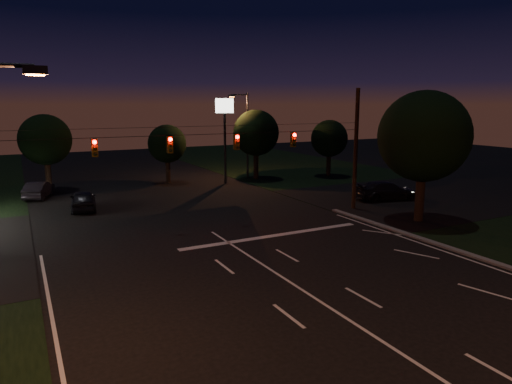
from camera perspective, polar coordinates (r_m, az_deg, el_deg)
ground at (r=17.33m, az=13.00°, el=-16.21°), size 140.00×140.00×0.00m
cross_street_right at (r=41.68m, az=19.69°, el=-0.56°), size 20.00×16.00×0.02m
stop_bar at (r=27.74m, az=2.22°, el=-5.48°), size 12.00×0.50×0.01m
utility_pole_right at (r=35.54m, az=12.06°, el=-2.06°), size 0.30×0.30×9.00m
signal_span at (r=28.54m, az=-6.47°, el=6.17°), size 24.00×0.40×1.56m
pole_sign_right at (r=45.43m, az=-3.93°, el=8.87°), size 1.80×0.30×8.40m
street_light_right_far at (r=48.66m, az=-1.35°, el=7.85°), size 2.20×0.35×9.00m
tree_right_near at (r=32.30m, az=20.07°, el=6.44°), size 6.00×6.00×8.76m
tree_far_b at (r=45.86m, az=-24.82°, el=5.88°), size 4.60×4.60×6.98m
tree_far_c at (r=46.77m, az=-11.07°, el=5.89°), size 3.80×3.80×5.86m
tree_far_d at (r=48.26m, az=-0.05°, el=7.34°), size 4.80×4.80×7.30m
tree_far_e at (r=50.85m, az=9.09°, el=6.58°), size 4.00×4.00×6.18m
car_oncoming_a at (r=36.59m, az=-20.79°, el=-0.97°), size 2.33×4.59×1.50m
car_oncoming_b at (r=42.74m, az=-25.50°, el=0.25°), size 2.81×4.60×1.43m
car_cross at (r=39.28m, az=16.05°, el=0.14°), size 5.74×3.40×1.56m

